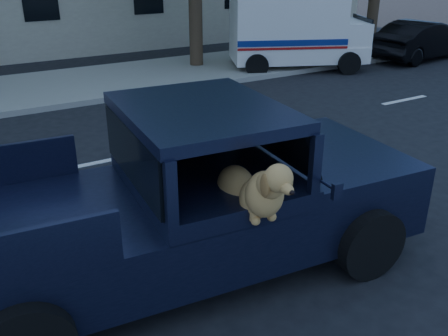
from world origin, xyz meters
name	(u,v)px	position (x,y,z in m)	size (l,w,h in m)	color
ground	(200,241)	(0.00, 0.00, 0.00)	(120.00, 120.00, 0.00)	black
far_sidewalk	(47,89)	(0.00, 9.20, 0.07)	(60.00, 4.00, 0.15)	gray
lane_stripes	(208,140)	(2.00, 3.40, 0.01)	(21.60, 0.14, 0.01)	silver
pickup_truck	(176,220)	(-0.54, -0.44, 0.70)	(5.97, 3.21, 2.07)	black
mail_truck	(295,38)	(7.79, 7.93, 1.03)	(4.75, 3.56, 2.37)	silver
parked_sedan	(422,40)	(12.74, 6.85, 0.69)	(4.20, 1.46, 1.38)	black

